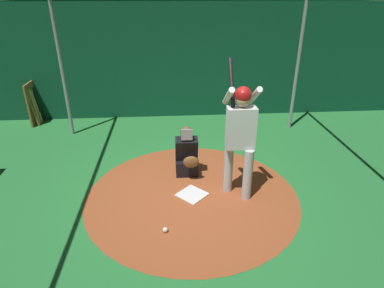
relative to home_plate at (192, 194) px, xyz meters
The scene contains 9 objects.
ground_plane 0.01m from the home_plate, ahead, with size 27.49×27.49×0.00m, color #287A38.
dirt_circle 0.01m from the home_plate, ahead, with size 3.52×3.52×0.01m, color #9E4C28.
home_plate is the anchor object (origin of this frame).
batter 1.35m from the home_plate, 89.32° to the left, with size 0.68×0.49×2.18m.
catcher 0.79m from the home_plate, behind, with size 0.58×0.40×0.96m.
back_wall 4.17m from the home_plate, behind, with size 0.23×11.49×3.18m.
cage_frame 2.11m from the home_plate, ahead, with size 5.58×5.35×3.04m.
bat_rack 5.21m from the home_plate, 134.20° to the right, with size 0.82×0.18×1.05m.
baseball_0 0.99m from the home_plate, 26.70° to the right, with size 0.07×0.07×0.07m, color white.
Camera 1 is at (4.51, -0.34, 3.13)m, focal length 30.37 mm.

